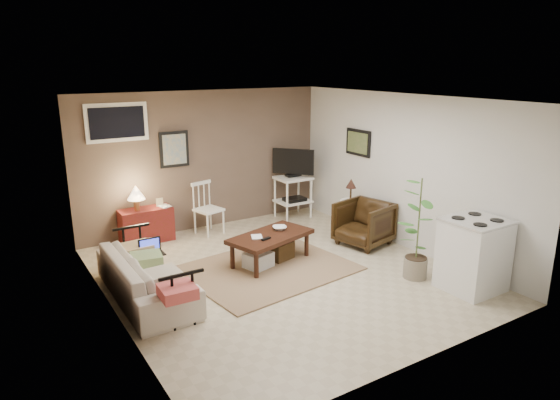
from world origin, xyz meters
TOP-DOWN VIEW (x-y plane):
  - floor at (0.00, 0.00)m, footprint 5.00×5.00m
  - art_back at (-0.55, 2.48)m, footprint 0.50×0.03m
  - art_right at (2.23, 1.05)m, footprint 0.03×0.60m
  - window at (-1.45, 2.48)m, footprint 0.96×0.03m
  - rug at (-0.08, 0.25)m, footprint 2.44×2.05m
  - coffee_table at (0.07, 0.42)m, footprint 1.37×0.96m
  - sofa at (-1.80, 0.30)m, footprint 0.57×1.94m
  - sofa_pillows at (-1.75, 0.08)m, footprint 0.37×1.85m
  - sofa_end_rails at (-1.69, 0.30)m, footprint 0.52×1.94m
  - laptop at (-1.61, 0.63)m, footprint 0.30×0.22m
  - red_console at (-1.18, 2.28)m, footprint 0.84×0.37m
  - spindle_chair at (-0.13, 2.13)m, footprint 0.49×0.49m
  - tv_stand at (1.61, 2.12)m, footprint 0.62×0.63m
  - side_table at (1.95, 0.88)m, footprint 0.36×0.36m
  - armchair at (1.75, 0.29)m, footprint 0.86×0.89m
  - potted_plant at (1.49, -1.07)m, footprint 0.35×0.35m
  - stove at (1.85, -1.70)m, footprint 0.73×0.68m
  - bowl at (0.31, 0.53)m, footprint 0.21×0.13m
  - book_table at (-0.22, 0.44)m, footprint 0.14×0.07m
  - book_console at (-0.94, 2.21)m, footprint 0.16×0.05m

SIDE VIEW (x-z plane):
  - floor at x=0.00m, z-range 0.00..0.00m
  - rug at x=-0.08m, z-range 0.00..0.02m
  - coffee_table at x=0.07m, z-range 0.03..0.50m
  - sofa_end_rails at x=-1.69m, z-range 0.00..0.65m
  - red_console at x=-1.18m, z-range -0.15..0.82m
  - sofa at x=-1.80m, z-range 0.00..0.76m
  - armchair at x=1.75m, z-range 0.00..0.78m
  - spindle_chair at x=-0.13m, z-range -0.03..0.86m
  - sofa_pillows at x=-1.75m, z-range 0.40..0.53m
  - stove at x=1.85m, z-range 0.00..0.95m
  - laptop at x=-1.61m, z-range 0.39..0.59m
  - book_table at x=-0.22m, z-range 0.45..0.65m
  - bowl at x=0.31m, z-range 0.45..0.65m
  - side_table at x=1.95m, z-range 0.11..1.06m
  - book_console at x=-0.94m, z-range 0.56..0.78m
  - tv_stand at x=1.61m, z-range 0.04..1.35m
  - potted_plant at x=1.49m, z-range 0.05..1.46m
  - art_back at x=-0.55m, z-range 1.15..1.75m
  - art_right at x=2.23m, z-range 1.29..1.75m
  - window at x=-1.45m, z-range 1.65..2.25m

